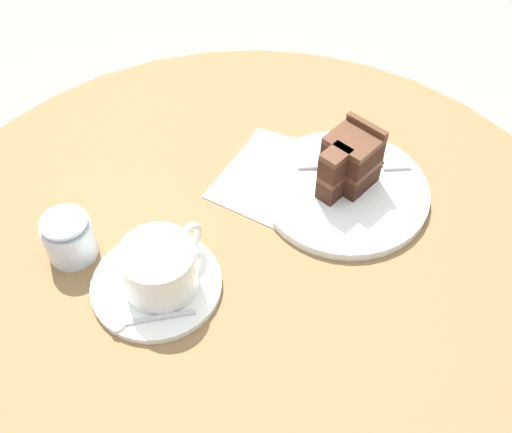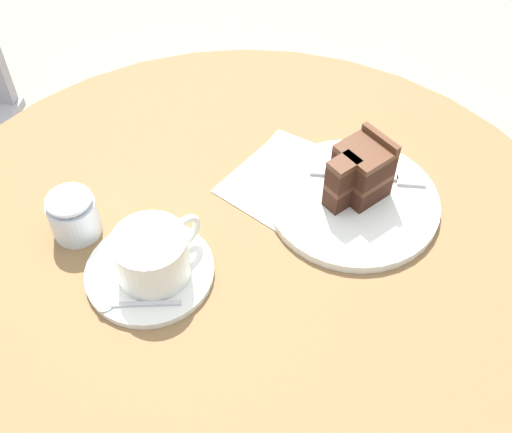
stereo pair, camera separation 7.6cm
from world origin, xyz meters
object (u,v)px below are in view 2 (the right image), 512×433
at_px(saucer, 150,272).
at_px(teaspoon, 127,304).
at_px(fork, 382,177).
at_px(coffee_cup, 153,254).
at_px(cake_plate, 353,201).
at_px(napkin, 293,181).
at_px(sugar_pot, 73,214).
at_px(cake_slice, 360,172).

xyz_separation_m(saucer, teaspoon, (-0.05, -0.02, 0.01)).
bearing_deg(fork, coffee_cup, -146.71).
height_order(cake_plate, napkin, cake_plate).
height_order(coffee_cup, napkin, coffee_cup).
bearing_deg(napkin, coffee_cup, 176.92).
bearing_deg(sugar_pot, coffee_cup, -78.49).
distance_m(coffee_cup, cake_plate, 0.27).
bearing_deg(fork, teaspoon, -142.08).
xyz_separation_m(coffee_cup, cake_slice, (0.26, -0.09, 0.01)).
bearing_deg(fork, sugar_pot, -162.68).
distance_m(fork, sugar_pot, 0.39).
distance_m(cake_plate, cake_slice, 0.04).
distance_m(coffee_cup, cake_slice, 0.27).
bearing_deg(napkin, teaspoon, -179.65).
relative_size(cake_slice, sugar_pot, 1.30).
height_order(saucer, teaspoon, teaspoon).
height_order(fork, sugar_pot, sugar_pot).
relative_size(saucer, fork, 1.19).
distance_m(cake_slice, napkin, 0.10).
bearing_deg(napkin, saucer, 175.13).
distance_m(saucer, fork, 0.32).
distance_m(napkin, sugar_pot, 0.28).
distance_m(coffee_cup, napkin, 0.23).
height_order(coffee_cup, cake_slice, cake_slice).
relative_size(teaspoon, fork, 0.58).
relative_size(coffee_cup, fork, 0.91).
height_order(coffee_cup, fork, coffee_cup).
relative_size(teaspoon, cake_slice, 0.85).
distance_m(cake_plate, fork, 0.05).
distance_m(saucer, cake_slice, 0.28).
bearing_deg(cake_slice, saucer, 159.68).
relative_size(saucer, napkin, 0.84).
height_order(saucer, sugar_pot, sugar_pot).
bearing_deg(sugar_pot, fork, -34.05).
relative_size(coffee_cup, cake_plate, 0.53).
height_order(cake_plate, cake_slice, cake_slice).
height_order(saucer, napkin, saucer).
distance_m(coffee_cup, sugar_pot, 0.12).
bearing_deg(cake_slice, fork, -11.27).
relative_size(fork, napkin, 0.70).
xyz_separation_m(saucer, fork, (0.30, -0.11, 0.01)).
bearing_deg(cake_slice, sugar_pot, 143.21).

